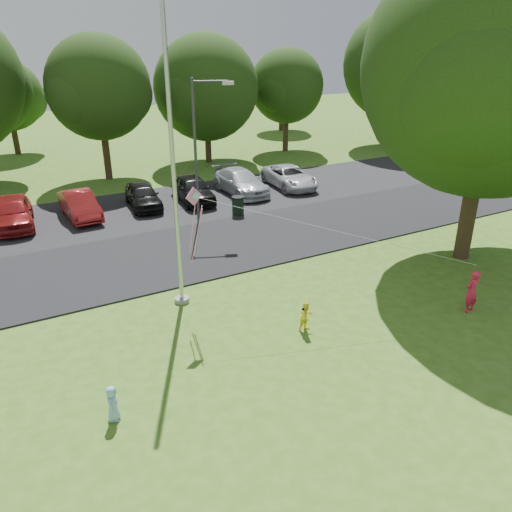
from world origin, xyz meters
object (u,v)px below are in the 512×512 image
woman (472,291)px  kite (205,213)px  street_lamp (201,140)px  child_blue (113,403)px  big_tree (494,74)px  flagpole (174,184)px  trash_can (238,206)px  child_yellow (306,316)px

woman → kite: 9.00m
street_lamp → child_blue: bearing=-100.6°
big_tree → woman: big_tree is taller
flagpole → street_lamp: bearing=61.0°
flagpole → child_blue: bearing=-127.0°
big_tree → woman: size_ratio=8.20×
trash_can → child_yellow: 11.26m
trash_can → child_blue: 15.13m
flagpole → child_yellow: bearing=-53.2°
woman → street_lamp: bearing=-77.0°
flagpole → kite: (0.46, -1.29, -0.64)m
woman → child_blue: (-11.58, 0.53, -0.28)m
woman → kite: bearing=-33.2°
big_tree → trash_can: bearing=121.1°
flagpole → trash_can: size_ratio=10.00×
street_lamp → big_tree: (7.58, -9.03, 3.10)m
trash_can → big_tree: size_ratio=0.08×
street_lamp → kite: street_lamp is taller
child_blue → kite: 6.04m
child_yellow → child_blue: child_yellow is taller
street_lamp → trash_can: street_lamp is taller
big_tree → child_yellow: size_ratio=12.23×
child_blue → flagpole: bearing=-14.7°
trash_can → child_yellow: bearing=-106.3°
kite → trash_can: bearing=42.3°
child_yellow → street_lamp: bearing=75.4°
trash_can → child_blue: (-9.36, -11.89, -0.04)m
flagpole → woman: size_ratio=6.76×
street_lamp → big_tree: big_tree is taller
big_tree → kite: (-10.99, 0.75, -3.64)m
flagpole → trash_can: flagpole is taller
trash_can → woman: woman is taller
child_yellow → kite: bearing=125.9°
woman → kite: (-7.62, 3.91, 2.79)m
flagpole → child_yellow: (2.68, -3.59, -3.67)m
flagpole → child_yellow: size_ratio=10.08×
trash_can → child_blue: trash_can is taller
flagpole → big_tree: size_ratio=0.82×
street_lamp → child_blue: 14.26m
woman → flagpole: bearing=-38.8°
trash_can → woman: bearing=-79.9°
big_tree → kite: size_ratio=1.48×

